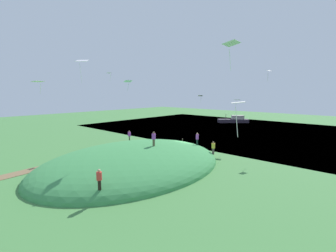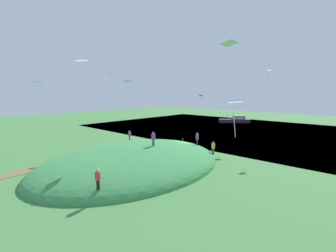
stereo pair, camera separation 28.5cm
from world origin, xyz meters
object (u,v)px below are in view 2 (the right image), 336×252
object	(u,v)px
kite_1	(201,96)
mooring_post	(183,142)
kite_6	(237,100)
kite_8	(81,62)
kite_2	(270,71)
kite_3	(110,74)
boat_on_lake	(235,120)
person_near_shore	(153,137)
person_walking_path	(197,137)
kite_4	(236,104)
kite_0	(128,82)
person_with_child	(213,146)
kite_7	(38,82)
kite_5	(229,44)
person_on_hilltop	(98,177)
person_watching_kites	(129,135)

from	to	relation	value
kite_1	mooring_post	distance (m)	10.36
kite_6	kite_8	distance (m)	24.58
kite_2	kite_3	world-z (taller)	kite_2
boat_on_lake	kite_1	distance (m)	28.77
person_near_shore	kite_3	xyz separation A→B (m)	(-1.76, -11.52, 8.30)
kite_6	kite_2	bearing A→B (deg)	113.61
person_near_shore	kite_3	world-z (taller)	kite_3
person_walking_path	kite_4	xyz separation A→B (m)	(13.44, 12.43, 5.64)
kite_3	kite_0	bearing A→B (deg)	66.43
kite_0	kite_1	bearing A→B (deg)	-168.92
person_with_child	kite_7	size ratio (longest dim) A/B	1.29
person_with_child	kite_6	xyz separation A→B (m)	(-7.75, -0.57, 6.05)
kite_1	kite_0	bearing A→B (deg)	11.08
kite_4	mooring_post	size ratio (longest dim) A/B	1.92
person_near_shore	kite_8	world-z (taller)	kite_8
kite_0	boat_on_lake	bearing A→B (deg)	-167.68
person_walking_path	kite_5	size ratio (longest dim) A/B	1.02
kite_6	kite_5	bearing A→B (deg)	24.70
kite_5	mooring_post	bearing A→B (deg)	-134.20
boat_on_lake	person_walking_path	bearing A→B (deg)	-112.89
kite_8	boat_on_lake	bearing A→B (deg)	-168.27
kite_2	mooring_post	world-z (taller)	kite_2
kite_0	kite_5	size ratio (longest dim) A/B	0.71
boat_on_lake	kite_5	distance (m)	57.31
person_on_hilltop	kite_4	bearing A→B (deg)	-22.47
boat_on_lake	kite_5	xyz separation A→B (m)	(50.53, 24.66, 11.07)
person_walking_path	person_with_child	distance (m)	2.77
kite_2	kite_3	xyz separation A→B (m)	(15.41, -18.77, -0.24)
person_with_child	kite_1	world-z (taller)	kite_1
kite_4	kite_8	distance (m)	14.90
person_on_hilltop	kite_6	size ratio (longest dim) A/B	1.08
kite_1	person_with_child	bearing A→B (deg)	42.31
person_near_shore	kite_3	size ratio (longest dim) A/B	1.32
kite_0	kite_3	bearing A→B (deg)	-113.57
kite_6	kite_7	world-z (taller)	kite_7
person_with_child	kite_2	distance (m)	14.54
kite_2	person_with_child	bearing A→B (deg)	-20.13
kite_2	boat_on_lake	bearing A→B (deg)	-145.45
kite_0	kite_6	size ratio (longest dim) A/B	0.76
kite_3	kite_8	world-z (taller)	kite_8
boat_on_lake	person_watching_kites	size ratio (longest dim) A/B	4.93
person_on_hilltop	kite_5	distance (m)	13.92
kite_1	kite_7	distance (m)	27.82
boat_on_lake	kite_2	bearing A→B (deg)	-97.44
boat_on_lake	kite_7	distance (m)	55.68
person_watching_kites	kite_3	distance (m)	9.96
kite_7	kite_8	distance (m)	7.15
person_with_child	kite_4	bearing A→B (deg)	123.05
kite_3	mooring_post	distance (m)	16.12
kite_0	person_on_hilltop	bearing A→B (deg)	35.70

